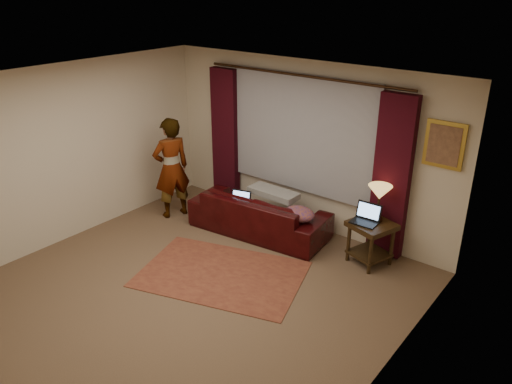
{
  "coord_description": "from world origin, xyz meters",
  "views": [
    {
      "loc": [
        3.94,
        -3.65,
        3.69
      ],
      "look_at": [
        0.1,
        1.2,
        1.0
      ],
      "focal_mm": 35.0,
      "sensor_mm": 36.0,
      "label": 1
    }
  ],
  "objects_px": {
    "tiffany_lamp": "(379,203)",
    "laptop_table": "(365,215)",
    "sofa": "(259,207)",
    "end_table": "(370,243)",
    "laptop_sofa": "(238,200)",
    "person": "(171,168)"
  },
  "relations": [
    {
      "from": "tiffany_lamp",
      "to": "laptop_table",
      "type": "relative_size",
      "value": 1.35
    },
    {
      "from": "sofa",
      "to": "end_table",
      "type": "height_order",
      "value": "sofa"
    },
    {
      "from": "sofa",
      "to": "laptop_sofa",
      "type": "bearing_deg",
      "value": 35.98
    },
    {
      "from": "tiffany_lamp",
      "to": "person",
      "type": "height_order",
      "value": "person"
    },
    {
      "from": "tiffany_lamp",
      "to": "person",
      "type": "bearing_deg",
      "value": -167.1
    },
    {
      "from": "laptop_sofa",
      "to": "laptop_table",
      "type": "bearing_deg",
      "value": -4.87
    },
    {
      "from": "end_table",
      "to": "tiffany_lamp",
      "type": "relative_size",
      "value": 1.2
    },
    {
      "from": "person",
      "to": "laptop_sofa",
      "type": "bearing_deg",
      "value": 117.65
    },
    {
      "from": "end_table",
      "to": "laptop_table",
      "type": "xyz_separation_m",
      "value": [
        -0.09,
        -0.07,
        0.44
      ]
    },
    {
      "from": "laptop_sofa",
      "to": "tiffany_lamp",
      "type": "relative_size",
      "value": 0.66
    },
    {
      "from": "person",
      "to": "tiffany_lamp",
      "type": "bearing_deg",
      "value": 121.99
    },
    {
      "from": "sofa",
      "to": "tiffany_lamp",
      "type": "relative_size",
      "value": 4.19
    },
    {
      "from": "sofa",
      "to": "laptop_sofa",
      "type": "xyz_separation_m",
      "value": [
        -0.23,
        -0.21,
        0.11
      ]
    },
    {
      "from": "laptop_sofa",
      "to": "end_table",
      "type": "relative_size",
      "value": 0.55
    },
    {
      "from": "person",
      "to": "laptop_table",
      "type": "bearing_deg",
      "value": 119.21
    },
    {
      "from": "sofa",
      "to": "person",
      "type": "relative_size",
      "value": 1.29
    },
    {
      "from": "laptop_table",
      "to": "person",
      "type": "relative_size",
      "value": 0.23
    },
    {
      "from": "laptop_sofa",
      "to": "tiffany_lamp",
      "type": "xyz_separation_m",
      "value": [
        2.01,
        0.56,
        0.33
      ]
    },
    {
      "from": "end_table",
      "to": "person",
      "type": "xyz_separation_m",
      "value": [
        -3.25,
        -0.63,
        0.53
      ]
    },
    {
      "from": "sofa",
      "to": "tiffany_lamp",
      "type": "distance_m",
      "value": 1.86
    },
    {
      "from": "tiffany_lamp",
      "to": "laptop_table",
      "type": "bearing_deg",
      "value": -118.23
    },
    {
      "from": "sofa",
      "to": "laptop_table",
      "type": "distance_m",
      "value": 1.71
    }
  ]
}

